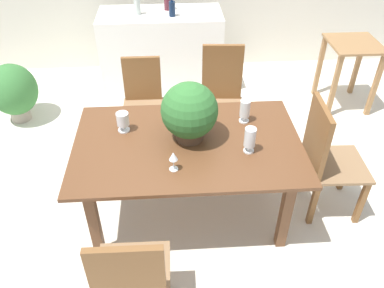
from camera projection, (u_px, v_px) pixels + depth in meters
name	position (u px, v px, depth m)	size (l,w,h in m)	color
ground_plane	(186.00, 188.00, 3.66)	(7.04, 7.04, 0.00)	silver
dining_table	(188.00, 153.00, 3.03)	(1.73, 1.10, 0.76)	brown
chair_far_left	(143.00, 101.00, 3.89)	(0.41, 0.48, 0.94)	brown
chair_foot_end	(325.00, 155.00, 3.15)	(0.49, 0.49, 1.03)	brown
chair_near_left	(131.00, 278.00, 2.31)	(0.46, 0.43, 0.94)	brown
chair_far_right	(222.00, 94.00, 3.89)	(0.46, 0.45, 1.05)	brown
flower_centerpiece	(189.00, 112.00, 2.87)	(0.43, 0.42, 0.46)	#4C3828
crystal_vase_left	(245.00, 110.00, 3.12)	(0.08, 0.08, 0.20)	silver
crystal_vase_center_near	(250.00, 138.00, 2.81)	(0.08, 0.08, 0.20)	silver
crystal_vase_right	(123.00, 120.00, 3.03)	(0.10, 0.10, 0.16)	silver
wine_glass	(173.00, 157.00, 2.66)	(0.06, 0.06, 0.15)	silver
kitchen_counter	(162.00, 51.00, 4.91)	(1.47, 0.64, 0.96)	white
wine_bottle_green	(172.00, 8.00, 4.47)	(0.07, 0.07, 0.23)	#0F1E38
wine_bottle_clear	(137.00, 5.00, 4.51)	(0.08, 0.08, 0.27)	#B2BFB7
side_table	(350.00, 60.00, 4.48)	(0.55, 0.59, 0.79)	olive
potted_plant_floor	(13.00, 91.00, 4.34)	(0.53, 0.53, 0.68)	#9E9384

